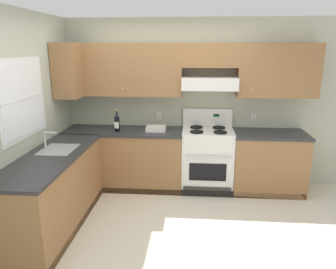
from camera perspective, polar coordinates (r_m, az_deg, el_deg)
The scene contains 8 objects.
ground_plane at distance 4.02m, azimuth -1.83°, elevation -16.56°, with size 7.04×7.04×0.00m, color beige.
wall_back at distance 4.97m, azimuth 4.71°, elevation 7.76°, with size 4.68×0.57×2.55m.
wall_left at distance 4.21m, azimuth -23.74°, elevation 3.31°, with size 0.47×4.00×2.55m.
counter_back_run at distance 4.94m, azimuth 1.61°, elevation -4.54°, with size 3.60×0.65×0.91m.
counter_left_run at distance 4.12m, azimuth -19.57°, elevation -9.45°, with size 0.63×1.91×1.13m.
stove at distance 4.94m, azimuth 6.95°, elevation -4.31°, with size 0.76×0.62×1.20m.
wine_bottle at distance 4.80m, azimuth -9.03°, elevation 2.09°, with size 0.07×0.08×0.33m.
bowl at distance 4.81m, azimuth -2.12°, elevation 0.93°, with size 0.29×0.22×0.07m.
Camera 1 is at (0.40, -3.40, 2.11)m, focal length 34.34 mm.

